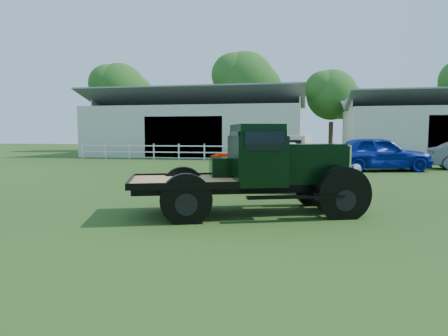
% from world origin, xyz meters
% --- Properties ---
extents(ground, '(120.00, 120.00, 0.00)m').
position_xyz_m(ground, '(0.00, 0.00, 0.00)').
color(ground, '#234115').
extents(shed_left, '(18.80, 10.20, 5.60)m').
position_xyz_m(shed_left, '(-7.00, 26.00, 2.80)').
color(shed_left, '#B5B6A3').
rests_on(shed_left, ground).
extents(fence_rail, '(14.20, 0.16, 1.20)m').
position_xyz_m(fence_rail, '(-8.00, 20.00, 0.60)').
color(fence_rail, white).
rests_on(fence_rail, ground).
extents(tree_a, '(6.30, 6.30, 10.50)m').
position_xyz_m(tree_a, '(-18.00, 33.00, 5.25)').
color(tree_a, '#10440E').
rests_on(tree_a, ground).
extents(tree_b, '(6.90, 6.90, 11.50)m').
position_xyz_m(tree_b, '(-4.00, 34.00, 5.75)').
color(tree_b, '#10440E').
rests_on(tree_b, ground).
extents(tree_c, '(5.40, 5.40, 9.00)m').
position_xyz_m(tree_c, '(5.00, 33.00, 4.50)').
color(tree_c, '#10440E').
rests_on(tree_c, ground).
extents(vintage_flatbed, '(5.88, 3.83, 2.17)m').
position_xyz_m(vintage_flatbed, '(1.01, 0.56, 1.08)').
color(vintage_flatbed, black).
rests_on(vintage_flatbed, ground).
extents(red_pickup, '(4.59, 1.95, 1.64)m').
position_xyz_m(red_pickup, '(1.31, 4.79, 0.82)').
color(red_pickup, '#B62200').
rests_on(red_pickup, ground).
extents(white_pickup, '(5.24, 2.86, 1.82)m').
position_xyz_m(white_pickup, '(1.70, 8.43, 0.91)').
color(white_pickup, beige).
rests_on(white_pickup, ground).
extents(misc_car_blue, '(5.68, 3.42, 1.81)m').
position_xyz_m(misc_car_blue, '(6.08, 13.01, 0.90)').
color(misc_car_blue, navy).
rests_on(misc_car_blue, ground).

